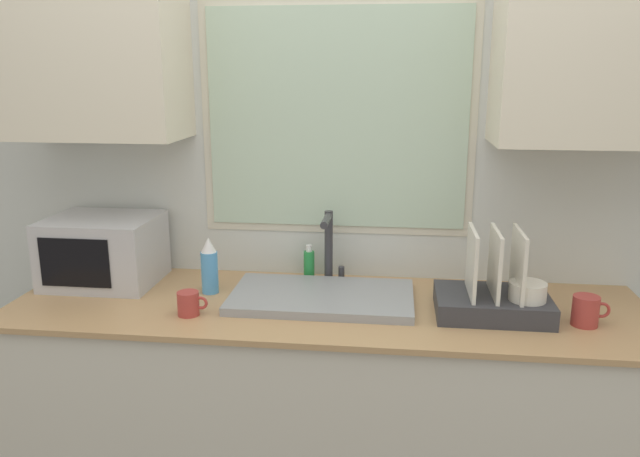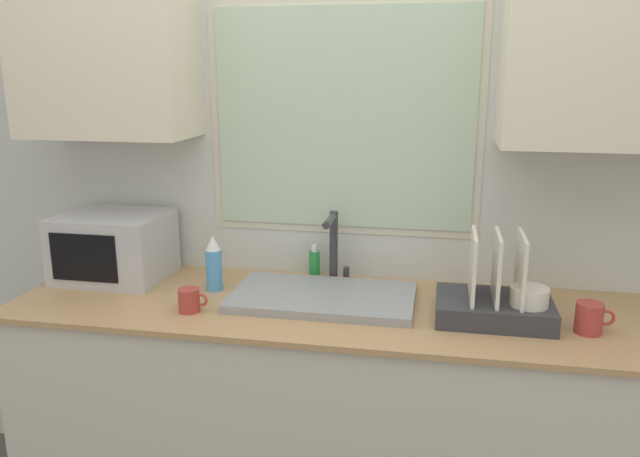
% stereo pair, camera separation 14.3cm
% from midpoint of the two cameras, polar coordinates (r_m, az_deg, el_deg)
% --- Properties ---
extents(countertop, '(2.22, 0.67, 0.92)m').
position_cam_midpoint_polar(countertop, '(2.40, -1.17, -17.14)').
color(countertop, beige).
rests_on(countertop, ground_plane).
extents(wall_back, '(6.00, 0.38, 2.60)m').
position_cam_midpoint_polar(wall_back, '(2.38, -0.23, 7.02)').
color(wall_back, silver).
rests_on(wall_back, ground_plane).
extents(sink_basin, '(0.64, 0.37, 0.03)m').
position_cam_midpoint_polar(sink_basin, '(2.22, -1.67, -6.29)').
color(sink_basin, gray).
rests_on(sink_basin, countertop).
extents(faucet, '(0.08, 0.18, 0.28)m').
position_cam_midpoint_polar(faucet, '(2.35, -0.90, -1.23)').
color(faucet, '#333338').
rests_on(faucet, countertop).
extents(microwave, '(0.40, 0.34, 0.26)m').
position_cam_midpoint_polar(microwave, '(2.54, -20.71, -1.89)').
color(microwave, '#B2B2B7').
rests_on(microwave, countertop).
extents(dish_rack, '(0.37, 0.27, 0.29)m').
position_cam_midpoint_polar(dish_rack, '(2.14, 13.94, -6.01)').
color(dish_rack, '#333338').
rests_on(dish_rack, countertop).
extents(spray_bottle, '(0.06, 0.06, 0.21)m').
position_cam_midpoint_polar(spray_bottle, '(2.32, -11.82, -3.42)').
color(spray_bottle, '#4C99D8').
rests_on(spray_bottle, countertop).
extents(soap_bottle, '(0.04, 0.04, 0.14)m').
position_cam_midpoint_polar(soap_bottle, '(2.43, -2.69, -3.31)').
color(soap_bottle, '#268C3F').
rests_on(soap_bottle, countertop).
extents(mug_near_sink, '(0.10, 0.07, 0.08)m').
position_cam_midpoint_polar(mug_near_sink, '(2.15, -13.79, -6.70)').
color(mug_near_sink, '#A53833').
rests_on(mug_near_sink, countertop).
extents(mug_by_rack, '(0.12, 0.08, 0.10)m').
position_cam_midpoint_polar(mug_by_rack, '(2.15, 21.41, -7.04)').
color(mug_by_rack, '#A53833').
rests_on(mug_by_rack, countertop).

